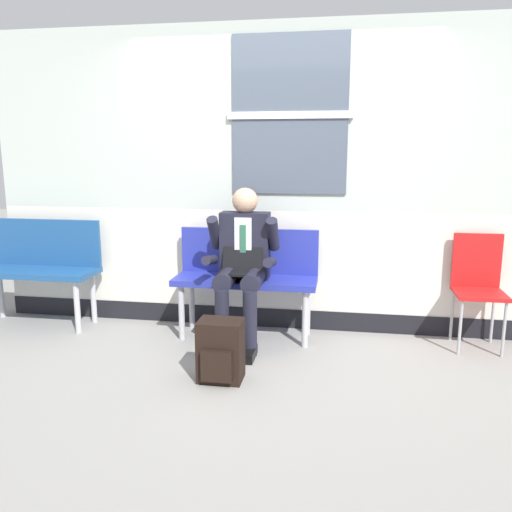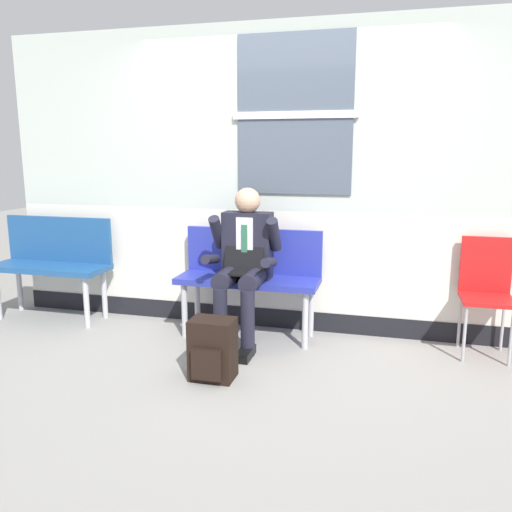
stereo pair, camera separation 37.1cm
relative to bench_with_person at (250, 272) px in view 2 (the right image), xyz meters
The scene contains 7 objects.
ground_plane 0.76m from the bench_with_person, 61.44° to the right, with size 18.00×18.00×0.00m, color gray.
station_wall 0.83m from the bench_with_person, 48.30° to the left, with size 5.19×0.16×2.61m.
bench_with_person is the anchor object (origin of this frame).
bench_empty 1.92m from the bench_with_person, behind, with size 1.10×0.42×0.95m.
person_seated 0.24m from the bench_with_person, 90.00° to the right, with size 0.57×0.70×1.27m.
backpack 1.00m from the bench_with_person, 90.72° to the right, with size 0.30×0.26×0.43m.
folding_chair 1.87m from the bench_with_person, ahead, with size 0.38×0.38×0.91m.
Camera 2 is at (0.90, -3.69, 1.57)m, focal length 36.56 mm.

